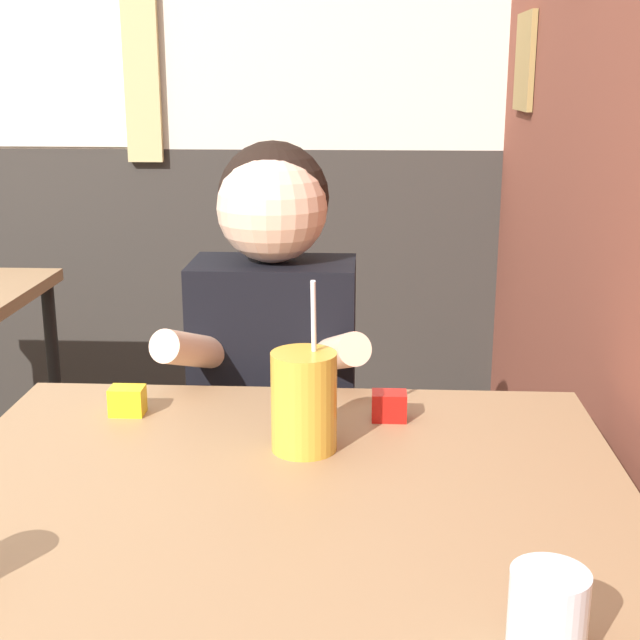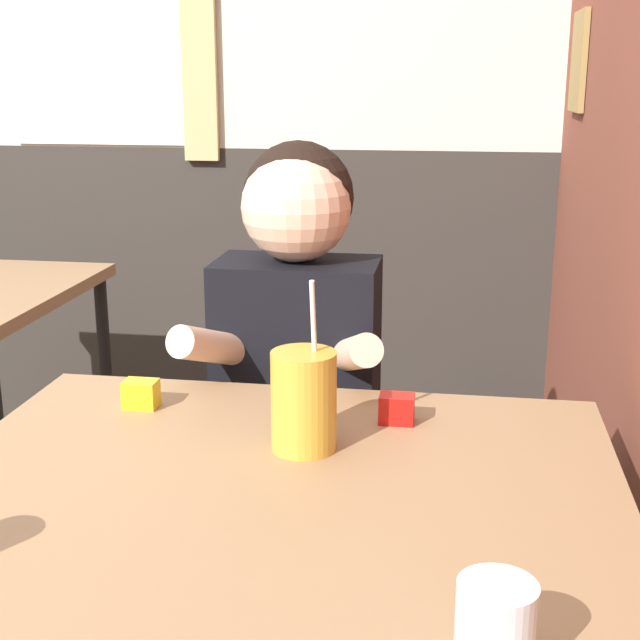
{
  "view_description": "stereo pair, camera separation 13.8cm",
  "coord_description": "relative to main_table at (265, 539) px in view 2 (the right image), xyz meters",
  "views": [
    {
      "loc": [
        0.81,
        -0.78,
        1.35
      ],
      "look_at": [
        0.74,
        0.55,
        0.98
      ],
      "focal_mm": 50.0,
      "sensor_mm": 36.0,
      "label": 1
    },
    {
      "loc": [
        0.94,
        -0.76,
        1.35
      ],
      "look_at": [
        0.74,
        0.55,
        0.98
      ],
      "focal_mm": 50.0,
      "sensor_mm": 36.0,
      "label": 2
    }
  ],
  "objects": [
    {
      "name": "back_wall",
      "position": [
        -0.7,
        1.99,
        0.65
      ],
      "size": [
        5.54,
        0.09,
        2.7
      ],
      "color": "beige",
      "rests_on": "ground_plane"
    },
    {
      "name": "glass_near_pitcher",
      "position": [
        0.31,
        -0.34,
        0.11
      ],
      "size": [
        0.08,
        0.08,
        0.1
      ],
      "color": "silver",
      "rests_on": "main_table"
    },
    {
      "name": "main_table",
      "position": [
        0.0,
        0.0,
        0.0
      ],
      "size": [
        1.04,
        0.95,
        0.77
      ],
      "color": "#93704C",
      "rests_on": "ground_plane"
    },
    {
      "name": "cocktail_pitcher",
      "position": [
        0.02,
        0.18,
        0.14
      ],
      "size": [
        0.11,
        0.11,
        0.28
      ],
      "color": "gold",
      "rests_on": "main_table"
    },
    {
      "name": "condiment_mustard",
      "position": [
        -0.3,
        0.32,
        0.09
      ],
      "size": [
        0.06,
        0.04,
        0.05
      ],
      "color": "yellow",
      "rests_on": "main_table"
    },
    {
      "name": "person_seated",
      "position": [
        -0.07,
        0.65,
        -0.04
      ],
      "size": [
        0.42,
        0.42,
        1.22
      ],
      "color": "black",
      "rests_on": "ground_plane"
    },
    {
      "name": "condiment_ketchup",
      "position": [
        0.16,
        0.32,
        0.09
      ],
      "size": [
        0.06,
        0.04,
        0.05
      ],
      "color": "#B7140F",
      "rests_on": "main_table"
    }
  ]
}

